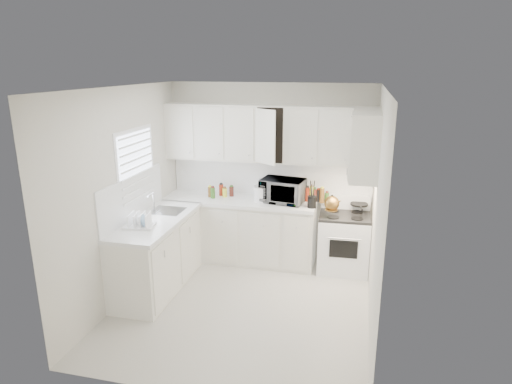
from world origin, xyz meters
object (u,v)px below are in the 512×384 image
(tea_kettle, at_px, (332,202))
(stove, at_px, (344,235))
(rice_cooker, at_px, (263,192))
(dish_rack, at_px, (139,219))
(utensil_crock, at_px, (312,194))
(microwave, at_px, (283,188))

(tea_kettle, bearing_deg, stove, 65.35)
(rice_cooker, bearing_deg, tea_kettle, -21.57)
(tea_kettle, xyz_separation_m, dish_rack, (-2.21, -1.20, -0.01))
(stove, distance_m, tea_kettle, 0.57)
(utensil_crock, distance_m, dish_rack, 2.30)
(stove, relative_size, tea_kettle, 4.23)
(rice_cooker, relative_size, dish_rack, 0.73)
(microwave, relative_size, rice_cooker, 2.35)
(tea_kettle, bearing_deg, utensil_crock, -163.89)
(rice_cooker, bearing_deg, stove, -12.32)
(stove, xyz_separation_m, microwave, (-0.89, 0.04, 0.62))
(tea_kettle, distance_m, utensil_crock, 0.29)
(stove, distance_m, dish_rack, 2.80)
(tea_kettle, distance_m, dish_rack, 2.52)
(tea_kettle, bearing_deg, rice_cooker, -166.28)
(dish_rack, bearing_deg, rice_cooker, 38.30)
(stove, distance_m, rice_cooker, 1.29)
(microwave, xyz_separation_m, dish_rack, (-1.50, -1.41, -0.11))
(stove, xyz_separation_m, utensil_crock, (-0.45, -0.12, 0.61))
(dish_rack, bearing_deg, utensil_crock, 22.37)
(tea_kettle, relative_size, microwave, 0.42)
(stove, xyz_separation_m, rice_cooker, (-1.17, 0.02, 0.54))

